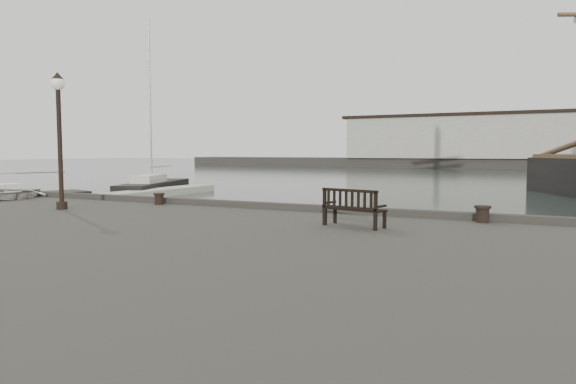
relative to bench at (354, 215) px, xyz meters
The scene contains 10 objects.
ground 3.43m from the bench, 121.22° to the left, with size 400.00×400.00×0.00m, color black.
pontoon 24.92m from the bench, 149.86° to the left, with size 2.00×24.00×0.50m, color #B9B6AB.
breakwater 94.71m from the bench, 93.67° to the left, with size 140.00×9.50×12.20m.
bench is the anchor object (origin of this frame).
bollard_left 7.29m from the bench, 165.11° to the left, with size 0.35×0.35×0.36m, color black.
bollard_right 3.17m from the bench, 38.73° to the left, with size 0.37×0.37×0.39m, color black.
lamp_post 8.95m from the bench, behind, with size 0.39×0.39×3.89m.
dinghy 12.96m from the bench, behind, with size 1.56×2.18×0.45m, color silver.
yacht_a 25.10m from the bench, 160.63° to the left, with size 5.00×9.26×12.35m.
yacht_b 32.73m from the bench, 138.36° to the left, with size 5.87×10.98×14.18m.
Camera 1 is at (5.16, -13.16, 3.20)m, focal length 32.00 mm.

